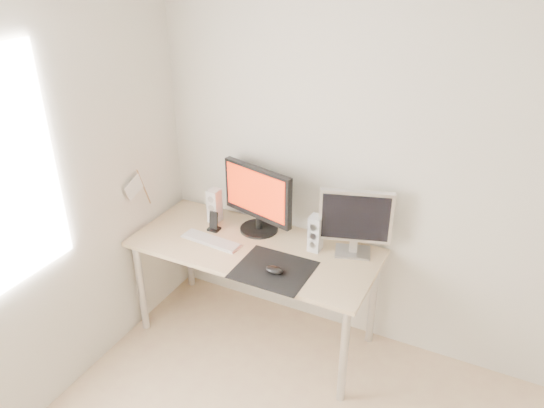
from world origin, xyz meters
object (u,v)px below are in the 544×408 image
(main_monitor, at_px, (258,197))
(second_monitor, at_px, (355,220))
(mouse, at_px, (274,270))
(speaker_left, at_px, (214,206))
(keyboard, at_px, (211,241))
(desk, at_px, (254,256))
(phone_dock, at_px, (214,225))
(speaker_right, at_px, (316,233))

(main_monitor, bearing_deg, second_monitor, 1.41)
(mouse, distance_m, speaker_left, 0.77)
(speaker_left, bearing_deg, keyboard, -63.59)
(main_monitor, height_order, second_monitor, main_monitor)
(main_monitor, height_order, keyboard, main_monitor)
(desk, xyz_separation_m, keyboard, (-0.28, -0.08, 0.09))
(phone_dock, bearing_deg, main_monitor, 25.58)
(speaker_right, bearing_deg, main_monitor, 173.10)
(mouse, xyz_separation_m, speaker_left, (-0.65, 0.39, 0.10))
(main_monitor, xyz_separation_m, keyboard, (-0.21, -0.27, -0.25))
(second_monitor, relative_size, speaker_left, 1.82)
(phone_dock, bearing_deg, speaker_left, 118.34)
(mouse, bearing_deg, second_monitor, 50.59)
(desk, height_order, second_monitor, second_monitor)
(main_monitor, bearing_deg, speaker_left, -177.27)
(second_monitor, bearing_deg, phone_dock, -171.15)
(desk, bearing_deg, main_monitor, 110.39)
(keyboard, bearing_deg, speaker_left, 116.41)
(desk, bearing_deg, speaker_right, 20.36)
(speaker_right, bearing_deg, desk, -159.64)
(speaker_left, height_order, speaker_right, same)
(speaker_right, relative_size, keyboard, 0.57)
(keyboard, bearing_deg, second_monitor, 17.80)
(main_monitor, distance_m, speaker_right, 0.46)
(desk, relative_size, main_monitor, 2.94)
(desk, distance_m, main_monitor, 0.39)
(second_monitor, bearing_deg, speaker_right, -163.17)
(desk, relative_size, phone_dock, 11.53)
(desk, bearing_deg, mouse, -40.48)
(mouse, relative_size, second_monitor, 0.26)
(keyboard, bearing_deg, desk, 15.15)
(second_monitor, bearing_deg, keyboard, -162.20)
(mouse, relative_size, speaker_left, 0.48)
(desk, bearing_deg, second_monitor, 19.02)
(second_monitor, height_order, keyboard, second_monitor)
(second_monitor, relative_size, phone_dock, 3.18)
(speaker_left, distance_m, phone_dock, 0.15)
(desk, distance_m, second_monitor, 0.71)
(mouse, distance_m, second_monitor, 0.59)
(mouse, relative_size, desk, 0.07)
(main_monitor, distance_m, second_monitor, 0.67)
(mouse, bearing_deg, main_monitor, 128.54)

